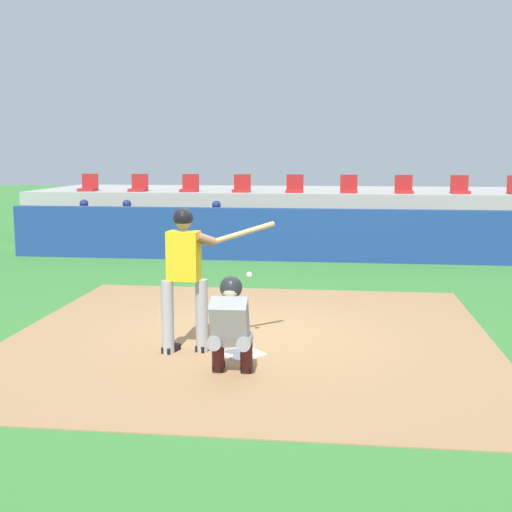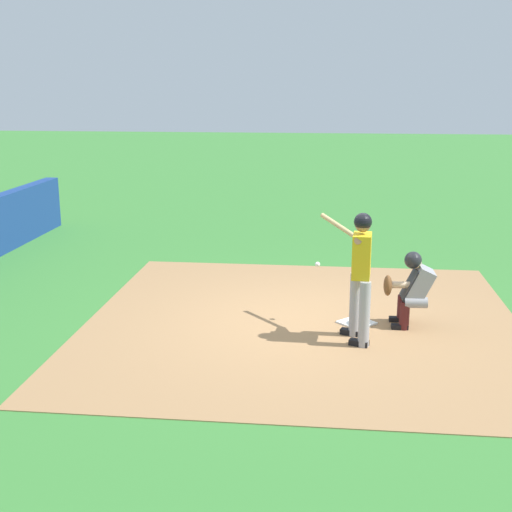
{
  "view_description": "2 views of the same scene",
  "coord_description": "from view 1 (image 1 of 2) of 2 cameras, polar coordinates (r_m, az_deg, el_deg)",
  "views": [
    {
      "loc": [
        1.12,
        -8.57,
        2.45
      ],
      "look_at": [
        0.0,
        0.7,
        1.0
      ],
      "focal_mm": 46.57,
      "sensor_mm": 36.0,
      "label": 1
    },
    {
      "loc": [
        -9.6,
        -0.36,
        3.46
      ],
      "look_at": [
        0.0,
        0.7,
        1.0
      ],
      "focal_mm": 47.69,
      "sensor_mm": 36.0,
      "label": 2
    }
  ],
  "objects": [
    {
      "name": "dugout_player_1",
      "position": [
        16.83,
        -11.11,
        2.61
      ],
      "size": [
        0.49,
        0.7,
        1.3
      ],
      "color": "#939399",
      "rests_on": "ground"
    },
    {
      "name": "ground_plane",
      "position": [
        8.98,
        -0.54,
        -7.0
      ],
      "size": [
        80.0,
        80.0,
        0.0
      ],
      "primitive_type": "plane",
      "color": "#387A33"
    },
    {
      "name": "batter_at_plate",
      "position": [
        8.11,
        -5.99,
        -1.26
      ],
      "size": [
        1.34,
        0.72,
        1.8
      ],
      "color": "#99999E",
      "rests_on": "ground"
    },
    {
      "name": "dugout_wall",
      "position": [
        15.22,
        2.63,
        1.84
      ],
      "size": [
        13.0,
        0.3,
        1.2
      ],
      "primitive_type": "cube",
      "color": "navy",
      "rests_on": "ground"
    },
    {
      "name": "dirt_infield",
      "position": [
        8.98,
        -0.54,
        -6.97
      ],
      "size": [
        6.4,
        6.4,
        0.01
      ],
      "primitive_type": "cube",
      "color": "#9E754C",
      "rests_on": "ground"
    },
    {
      "name": "dugout_player_2",
      "position": [
        16.27,
        -3.48,
        2.55
      ],
      "size": [
        0.49,
        0.7,
        1.3
      ],
      "color": "#939399",
      "rests_on": "ground"
    },
    {
      "name": "stadium_seat_1",
      "position": [
        18.78,
        -10.04,
        5.9
      ],
      "size": [
        0.46,
        0.46,
        0.48
      ],
      "color": "#A51E1E",
      "rests_on": "stands_platform"
    },
    {
      "name": "stadium_seat_4",
      "position": [
        18.0,
        3.35,
        5.9
      ],
      "size": [
        0.46,
        0.46,
        0.48
      ],
      "color": "#A51E1E",
      "rests_on": "stands_platform"
    },
    {
      "name": "stadium_seat_3",
      "position": [
        18.15,
        -1.23,
        5.94
      ],
      "size": [
        0.46,
        0.46,
        0.48
      ],
      "color": "#A51E1E",
      "rests_on": "stands_platform"
    },
    {
      "name": "stadium_seat_0",
      "position": [
        19.25,
        -14.18,
        5.84
      ],
      "size": [
        0.46,
        0.46,
        0.48
      ],
      "color": "#A51E1E",
      "rests_on": "stands_platform"
    },
    {
      "name": "home_plate",
      "position": [
        8.21,
        -1.27,
        -8.35
      ],
      "size": [
        0.62,
        0.62,
        0.02
      ],
      "primitive_type": "cube",
      "rotation": [
        0.0,
        0.0,
        0.79
      ],
      "color": "white",
      "rests_on": "dirt_infield"
    },
    {
      "name": "stadium_seat_7",
      "position": [
        18.25,
        17.12,
        5.57
      ],
      "size": [
        0.46,
        0.46,
        0.48
      ],
      "color": "#A51E1E",
      "rests_on": "stands_platform"
    },
    {
      "name": "stadium_seat_2",
      "position": [
        18.41,
        -5.71,
        5.94
      ],
      "size": [
        0.46,
        0.46,
        0.48
      ],
      "color": "#A51E1E",
      "rests_on": "stands_platform"
    },
    {
      "name": "catcher_crouched",
      "position": [
        7.33,
        -2.23,
        -5.71
      ],
      "size": [
        0.49,
        1.72,
        1.13
      ],
      "color": "gray",
      "rests_on": "ground"
    },
    {
      "name": "dugout_bench",
      "position": [
        16.26,
        2.89,
        0.95
      ],
      "size": [
        11.8,
        0.44,
        0.45
      ],
      "primitive_type": "cube",
      "color": "olive",
      "rests_on": "ground"
    },
    {
      "name": "stands_platform",
      "position": [
        19.58,
        3.6,
        3.68
      ],
      "size": [
        15.0,
        4.4,
        1.4
      ],
      "primitive_type": "cube",
      "color": "#9E9E99",
      "rests_on": "ground"
    },
    {
      "name": "dugout_player_0",
      "position": [
        17.21,
        -14.65,
        2.62
      ],
      "size": [
        0.49,
        0.7,
        1.3
      ],
      "color": "#939399",
      "rests_on": "ground"
    },
    {
      "name": "stadium_seat_6",
      "position": [
        18.06,
        12.58,
        5.71
      ],
      "size": [
        0.46,
        0.46,
        0.48
      ],
      "color": "#A51E1E",
      "rests_on": "stands_platform"
    },
    {
      "name": "stadium_seat_5",
      "position": [
        17.97,
        7.97,
        5.82
      ],
      "size": [
        0.46,
        0.46,
        0.48
      ],
      "color": "#A51E1E",
      "rests_on": "stands_platform"
    }
  ]
}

